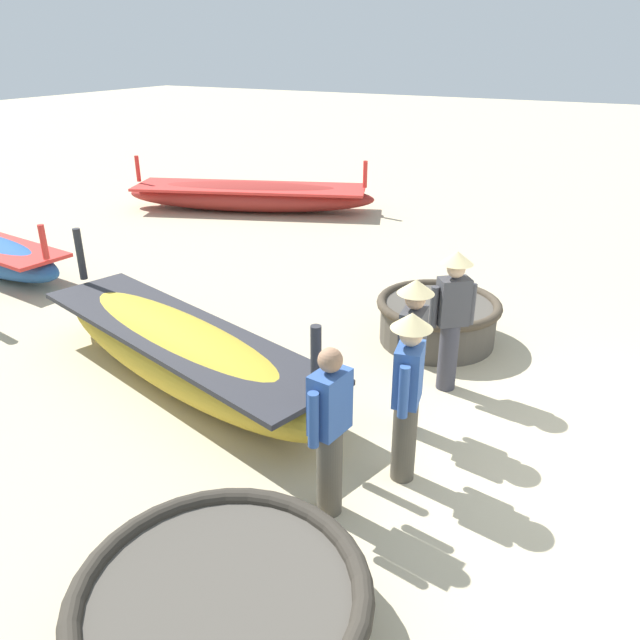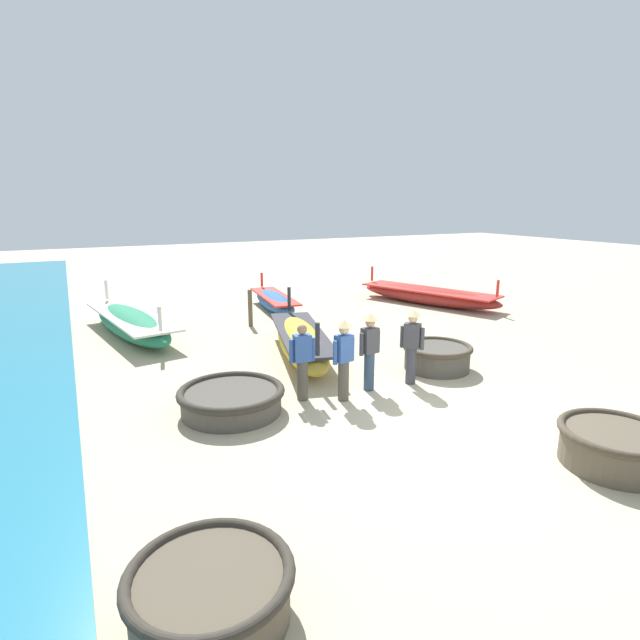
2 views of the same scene
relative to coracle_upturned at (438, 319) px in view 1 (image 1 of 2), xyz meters
The scene contains 9 objects.
ground_plane 3.09m from the coracle_upturned, 128.99° to the right, with size 80.00×80.00×0.00m, color #BCAD8C.
coracle_upturned is the anchor object (origin of this frame).
coracle_tilted 5.11m from the coracle_upturned, behind, with size 2.03×2.03×0.49m.
long_boat_red_hull 7.76m from the coracle_upturned, 52.69° to the left, with size 3.31×5.96×1.22m.
long_boat_green_hull 3.39m from the coracle_upturned, 137.24° to the left, with size 2.33×4.93×1.44m.
fisherman_standing_right 1.39m from the coracle_upturned, 156.58° to the right, with size 0.39×0.43×1.67m.
fisherman_by_coracle 3.68m from the coracle_upturned, behind, with size 0.53×0.27×1.57m.
fisherman_standing_left 3.05m from the coracle_upturned, 167.53° to the right, with size 0.52×0.36×1.67m.
fisherman_hauling 2.29m from the coracle_upturned, 169.42° to the right, with size 0.53×0.36×1.67m.
Camera 1 is at (-5.49, 0.20, 3.73)m, focal length 35.00 mm.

